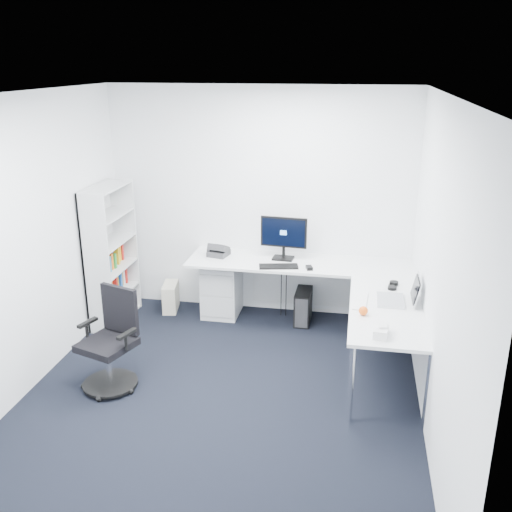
% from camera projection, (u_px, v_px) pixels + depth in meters
% --- Properties ---
extents(ground, '(4.20, 4.20, 0.00)m').
position_uv_depth(ground, '(219.00, 400.00, 5.23)').
color(ground, black).
extents(ceiling, '(4.20, 4.20, 0.00)m').
position_uv_depth(ceiling, '(212.00, 95.00, 4.34)').
color(ceiling, white).
extents(wall_back, '(3.60, 0.02, 2.70)m').
position_uv_depth(wall_back, '(259.00, 203.00, 6.74)').
color(wall_back, white).
rests_on(wall_back, ground).
extents(wall_front, '(3.60, 0.02, 2.70)m').
position_uv_depth(wall_front, '(113.00, 401.00, 2.83)').
color(wall_front, white).
rests_on(wall_front, ground).
extents(wall_left, '(0.02, 4.20, 2.70)m').
position_uv_depth(wall_left, '(21.00, 249.00, 5.09)').
color(wall_left, white).
rests_on(wall_left, ground).
extents(wall_right, '(0.02, 4.20, 2.70)m').
position_uv_depth(wall_right, '(438.00, 275.00, 4.48)').
color(wall_right, white).
rests_on(wall_right, ground).
extents(l_desk, '(2.61, 1.46, 0.76)m').
position_uv_depth(l_desk, '(297.00, 305.00, 6.31)').
color(l_desk, silver).
rests_on(l_desk, ground).
extents(drawer_pedestal, '(0.42, 0.52, 0.65)m').
position_uv_depth(drawer_pedestal, '(222.00, 288.00, 6.92)').
color(drawer_pedestal, silver).
rests_on(drawer_pedestal, ground).
extents(bookshelf, '(0.32, 0.81, 1.63)m').
position_uv_depth(bookshelf, '(111.00, 255.00, 6.58)').
color(bookshelf, silver).
rests_on(bookshelf, ground).
extents(task_chair, '(0.68, 0.68, 0.96)m').
position_uv_depth(task_chair, '(107.00, 342.00, 5.28)').
color(task_chair, black).
rests_on(task_chair, ground).
extents(black_pc_tower, '(0.18, 0.41, 0.39)m').
position_uv_depth(black_pc_tower, '(303.00, 306.00, 6.72)').
color(black_pc_tower, black).
rests_on(black_pc_tower, ground).
extents(beige_pc_tower, '(0.22, 0.38, 0.34)m').
position_uv_depth(beige_pc_tower, '(171.00, 297.00, 7.06)').
color(beige_pc_tower, beige).
rests_on(beige_pc_tower, ground).
extents(power_strip, '(0.36, 0.07, 0.04)m').
position_uv_depth(power_strip, '(326.00, 310.00, 7.06)').
color(power_strip, silver).
rests_on(power_strip, ground).
extents(monitor, '(0.55, 0.22, 0.52)m').
position_uv_depth(monitor, '(283.00, 238.00, 6.53)').
color(monitor, black).
rests_on(monitor, l_desk).
extents(black_keyboard, '(0.45, 0.24, 0.02)m').
position_uv_depth(black_keyboard, '(279.00, 266.00, 6.34)').
color(black_keyboard, black).
rests_on(black_keyboard, l_desk).
extents(mouse, '(0.09, 0.12, 0.03)m').
position_uv_depth(mouse, '(309.00, 268.00, 6.29)').
color(mouse, black).
rests_on(mouse, l_desk).
extents(desk_phone, '(0.26, 0.26, 0.15)m').
position_uv_depth(desk_phone, '(219.00, 250.00, 6.70)').
color(desk_phone, '#2E2E31').
rests_on(desk_phone, l_desk).
extents(laptop, '(0.38, 0.37, 0.27)m').
position_uv_depth(laptop, '(391.00, 288.00, 5.42)').
color(laptop, '#B9BBC0').
rests_on(laptop, l_desk).
extents(white_keyboard, '(0.15, 0.43, 0.01)m').
position_uv_depth(white_keyboard, '(360.00, 301.00, 5.44)').
color(white_keyboard, silver).
rests_on(white_keyboard, l_desk).
extents(headphones, '(0.17, 0.23, 0.06)m').
position_uv_depth(headphones, '(393.00, 284.00, 5.79)').
color(headphones, black).
rests_on(headphones, l_desk).
extents(orange_fruit, '(0.08, 0.08, 0.08)m').
position_uv_depth(orange_fruit, '(363.00, 311.00, 5.15)').
color(orange_fruit, orange).
rests_on(orange_fruit, l_desk).
extents(tissue_box, '(0.14, 0.23, 0.08)m').
position_uv_depth(tissue_box, '(381.00, 331.00, 4.78)').
color(tissue_box, silver).
rests_on(tissue_box, l_desk).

